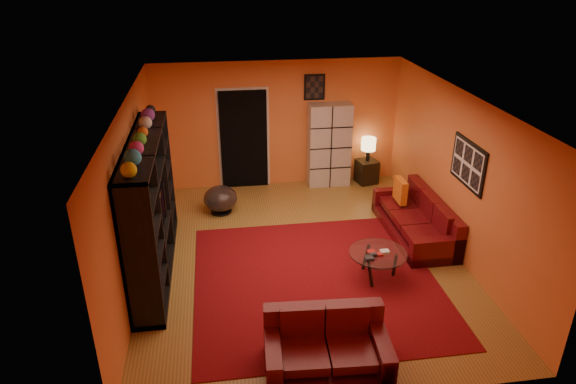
{
  "coord_description": "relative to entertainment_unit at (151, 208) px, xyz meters",
  "views": [
    {
      "loc": [
        -1.24,
        -7.0,
        4.47
      ],
      "look_at": [
        -0.2,
        0.1,
        1.13
      ],
      "focal_mm": 32.0,
      "sensor_mm": 36.0,
      "label": 1
    }
  ],
  "objects": [
    {
      "name": "wall_right",
      "position": [
        4.78,
        0.0,
        0.25
      ],
      "size": [
        0.0,
        6.0,
        6.0
      ],
      "primitive_type": "plane",
      "rotation": [
        1.57,
        0.0,
        -1.57
      ],
      "color": "orange",
      "rests_on": "floor"
    },
    {
      "name": "table_lamp",
      "position": [
        4.15,
        2.75,
        -0.19
      ],
      "size": [
        0.3,
        0.3,
        0.5
      ],
      "color": "black",
      "rests_on": "side_table"
    },
    {
      "name": "wall_left",
      "position": [
        -0.23,
        0.0,
        0.25
      ],
      "size": [
        0.0,
        6.0,
        6.0
      ],
      "primitive_type": "plane",
      "rotation": [
        1.57,
        0.0,
        1.57
      ],
      "color": "orange",
      "rests_on": "floor"
    },
    {
      "name": "ceiling",
      "position": [
        2.27,
        0.0,
        1.55
      ],
      "size": [
        6.0,
        6.0,
        0.0
      ],
      "primitive_type": "plane",
      "rotation": [
        3.14,
        0.0,
        0.0
      ],
      "color": "white",
      "rests_on": "wall_back"
    },
    {
      "name": "loveseat",
      "position": [
        2.15,
        -2.42,
        -0.76
      ],
      "size": [
        1.49,
        0.95,
        0.85
      ],
      "rotation": [
        0.0,
        0.0,
        1.51
      ],
      "color": "#4D0A10",
      "rests_on": "rug"
    },
    {
      "name": "wall_front",
      "position": [
        2.27,
        -3.0,
        0.25
      ],
      "size": [
        6.0,
        0.0,
        6.0
      ],
      "primitive_type": "plane",
      "rotation": [
        -1.57,
        0.0,
        0.0
      ],
      "color": "orange",
      "rests_on": "floor"
    },
    {
      "name": "rug",
      "position": [
        2.38,
        -0.7,
        -1.04
      ],
      "size": [
        3.6,
        3.6,
        0.01
      ],
      "primitive_type": "cube",
      "color": "#5B0A10",
      "rests_on": "floor"
    },
    {
      "name": "sofa",
      "position": [
        4.41,
        0.43,
        -0.76
      ],
      "size": [
        0.87,
        2.09,
        0.85
      ],
      "rotation": [
        0.0,
        0.0,
        0.01
      ],
      "color": "#4D0A10",
      "rests_on": "rug"
    },
    {
      "name": "wall_art_back",
      "position": [
        3.02,
        2.98,
        1.0
      ],
      "size": [
        0.42,
        0.03,
        0.52
      ],
      "primitive_type": "cube",
      "color": "black",
      "rests_on": "wall_back"
    },
    {
      "name": "tv",
      "position": [
        0.05,
        -0.08,
        -0.05
      ],
      "size": [
        0.99,
        0.13,
        0.57
      ],
      "primitive_type": "imported",
      "rotation": [
        0.0,
        0.0,
        1.57
      ],
      "color": "black",
      "rests_on": "entertainment_unit"
    },
    {
      "name": "wall_art_right",
      "position": [
        4.75,
        -0.3,
        0.55
      ],
      "size": [
        0.03,
        1.0,
        0.7
      ],
      "primitive_type": "cube",
      "color": "black",
      "rests_on": "wall_right"
    },
    {
      "name": "wall_back",
      "position": [
        2.27,
        3.0,
        0.25
      ],
      "size": [
        6.0,
        0.0,
        6.0
      ],
      "primitive_type": "plane",
      "rotation": [
        1.57,
        0.0,
        0.0
      ],
      "color": "orange",
      "rests_on": "floor"
    },
    {
      "name": "throw_pillow",
      "position": [
        4.22,
        0.94,
        -0.42
      ],
      "size": [
        0.12,
        0.42,
        0.42
      ],
      "primitive_type": "cube",
      "color": "orange",
      "rests_on": "sofa"
    },
    {
      "name": "entertainment_unit",
      "position": [
        0.0,
        0.0,
        0.0
      ],
      "size": [
        0.45,
        3.0,
        2.1
      ],
      "primitive_type": "cube",
      "color": "black",
      "rests_on": "floor"
    },
    {
      "name": "storage_cabinet",
      "position": [
        3.33,
        2.8,
        -0.18
      ],
      "size": [
        0.87,
        0.4,
        1.74
      ],
      "primitive_type": "cube",
      "rotation": [
        0.0,
        0.0,
        0.01
      ],
      "color": "beige",
      "rests_on": "floor"
    },
    {
      "name": "bowl_chair",
      "position": [
        1.03,
        1.78,
        -0.77
      ],
      "size": [
        0.63,
        0.63,
        0.52
      ],
      "color": "black",
      "rests_on": "floor"
    },
    {
      "name": "coffee_table",
      "position": [
        3.3,
        -0.74,
        -0.66
      ],
      "size": [
        0.86,
        0.86,
        0.43
      ],
      "rotation": [
        0.0,
        0.0,
        -0.15
      ],
      "color": "silver",
      "rests_on": "floor"
    },
    {
      "name": "doorway",
      "position": [
        1.57,
        2.96,
        -0.03
      ],
      "size": [
        0.95,
        0.1,
        2.04
      ],
      "primitive_type": "cube",
      "color": "black",
      "rests_on": "floor"
    },
    {
      "name": "side_table",
      "position": [
        4.15,
        2.75,
        -0.8
      ],
      "size": [
        0.48,
        0.48,
        0.5
      ],
      "primitive_type": "cube",
      "rotation": [
        0.0,
        0.0,
        0.21
      ],
      "color": "black",
      "rests_on": "floor"
    },
    {
      "name": "floor",
      "position": [
        2.27,
        0.0,
        -1.05
      ],
      "size": [
        6.0,
        6.0,
        0.0
      ],
      "primitive_type": "plane",
      "color": "olive",
      "rests_on": "ground"
    }
  ]
}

